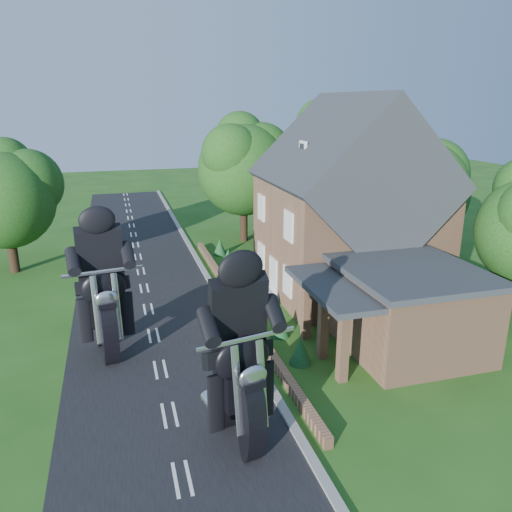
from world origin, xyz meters
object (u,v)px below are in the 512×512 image
object	(u,v)px
house	(348,211)
annex	(404,307)
motorcycle_follow	(107,334)
garden_wall	(238,304)
motorcycle_lead	(239,417)

from	to	relation	value
house	annex	xyz separation A→B (m)	(-0.62, -6.80, -2.58)
house	motorcycle_follow	world-z (taller)	house
garden_wall	motorcycle_lead	bearing A→B (deg)	-103.76
annex	motorcycle_follow	size ratio (longest dim) A/B	3.57
garden_wall	house	xyz separation A→B (m)	(6.19, 1.00, 4.14)
garden_wall	annex	distance (m)	8.19
house	annex	world-z (taller)	house
house	motorcycle_lead	xyz separation A→B (m)	(-8.63, -10.96, -3.43)
garden_wall	motorcycle_follow	xyz separation A→B (m)	(-6.16, -3.23, 0.72)
house	garden_wall	bearing A→B (deg)	-170.83
motorcycle_lead	motorcycle_follow	size ratio (longest dim) A/B	0.99
garden_wall	annex	xyz separation A→B (m)	(5.57, -5.80, 1.57)
annex	motorcycle_lead	size ratio (longest dim) A/B	3.61
annex	garden_wall	bearing A→B (deg)	133.84
garden_wall	house	bearing A→B (deg)	9.17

